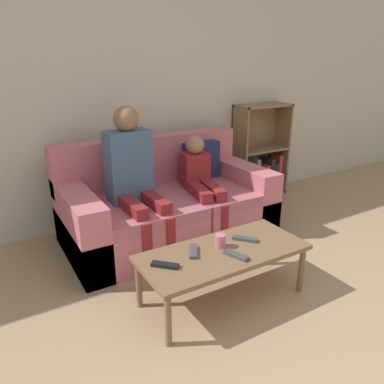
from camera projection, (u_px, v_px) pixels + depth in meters
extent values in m
cube|color=beige|center=(122.00, 86.00, 3.45)|extent=(12.00, 0.06, 2.60)
cube|color=#D1707F|center=(169.00, 221.00, 3.37)|extent=(1.80, 0.94, 0.33)
cube|color=#C06775|center=(174.00, 202.00, 3.22)|extent=(1.36, 0.76, 0.10)
cube|color=#D1707F|center=(149.00, 160.00, 3.51)|extent=(1.80, 0.18, 0.44)
cube|color=#D1707F|center=(80.00, 227.00, 2.94)|extent=(0.22, 0.94, 0.59)
cube|color=#D1707F|center=(240.00, 192.00, 3.70)|extent=(0.22, 0.94, 0.59)
cube|color=navy|center=(201.00, 160.00, 3.63)|extent=(0.36, 0.12, 0.36)
cube|color=#8E7051|center=(239.00, 155.00, 4.16)|extent=(0.02, 0.28, 1.06)
cube|color=#8E7051|center=(281.00, 148.00, 4.47)|extent=(0.02, 0.28, 1.06)
cube|color=#8E7051|center=(254.00, 149.00, 4.42)|extent=(0.65, 0.02, 1.06)
cube|color=#8E7051|center=(258.00, 193.00, 4.49)|extent=(0.65, 0.28, 0.02)
cube|color=#8E7051|center=(261.00, 149.00, 4.31)|extent=(0.60, 0.28, 0.02)
cube|color=#8E7051|center=(264.00, 105.00, 4.14)|extent=(0.65, 0.28, 0.02)
cube|color=#B77542|center=(241.00, 182.00, 4.28)|extent=(0.04, 0.18, 0.36)
cube|color=#2D7A4C|center=(245.00, 184.00, 4.32)|extent=(0.07, 0.21, 0.29)
cube|color=gold|center=(249.00, 182.00, 4.36)|extent=(0.05, 0.23, 0.31)
cube|color=#6699A8|center=(253.00, 177.00, 4.36)|extent=(0.05, 0.20, 0.44)
cube|color=red|center=(257.00, 181.00, 4.40)|extent=(0.07, 0.17, 0.32)
cube|color=red|center=(262.00, 178.00, 4.44)|extent=(0.06, 0.22, 0.35)
cube|color=#232328|center=(266.00, 175.00, 4.46)|extent=(0.06, 0.22, 0.41)
cube|color=#232328|center=(271.00, 176.00, 4.50)|extent=(0.06, 0.20, 0.35)
cube|color=red|center=(276.00, 172.00, 4.52)|extent=(0.06, 0.17, 0.44)
cylinder|color=brown|center=(168.00, 321.00, 2.09)|extent=(0.04, 0.04, 0.34)
cylinder|color=brown|center=(301.00, 270.00, 2.59)|extent=(0.04, 0.04, 0.34)
cylinder|color=brown|center=(139.00, 284.00, 2.42)|extent=(0.04, 0.04, 0.34)
cylinder|color=brown|center=(261.00, 245.00, 2.92)|extent=(0.04, 0.04, 0.34)
cube|color=brown|center=(223.00, 252.00, 2.44)|extent=(1.12, 0.50, 0.03)
cylinder|color=maroon|center=(147.00, 249.00, 2.77)|extent=(0.09, 0.09, 0.43)
cylinder|color=maroon|center=(170.00, 242.00, 2.87)|extent=(0.09, 0.09, 0.43)
cube|color=maroon|center=(132.00, 206.00, 2.88)|extent=(0.11, 0.42, 0.09)
cube|color=maroon|center=(154.00, 201.00, 2.98)|extent=(0.11, 0.42, 0.09)
cube|color=#476693|center=(129.00, 166.00, 3.05)|extent=(0.36, 0.21, 0.58)
sphere|color=#936B4C|center=(126.00, 119.00, 2.92)|extent=(0.20, 0.20, 0.20)
cylinder|color=maroon|center=(209.00, 230.00, 3.07)|extent=(0.10, 0.10, 0.43)
cylinder|color=maroon|center=(223.00, 228.00, 3.11)|extent=(0.10, 0.10, 0.43)
cube|color=maroon|center=(198.00, 191.00, 3.20)|extent=(0.17, 0.43, 0.09)
cube|color=maroon|center=(212.00, 189.00, 3.24)|extent=(0.17, 0.43, 0.09)
cube|color=maroon|center=(195.00, 170.00, 3.40)|extent=(0.26, 0.24, 0.32)
sphere|color=#A87A5B|center=(195.00, 145.00, 3.33)|extent=(0.17, 0.17, 0.17)
cylinder|color=pink|center=(220.00, 241.00, 2.47)|extent=(0.07, 0.07, 0.09)
cube|color=black|center=(165.00, 265.00, 2.24)|extent=(0.15, 0.15, 0.02)
cube|color=#47474C|center=(236.00, 255.00, 2.36)|extent=(0.10, 0.18, 0.02)
cube|color=#47474C|center=(245.00, 239.00, 2.57)|extent=(0.15, 0.16, 0.02)
cube|color=#47474C|center=(193.00, 251.00, 2.40)|extent=(0.13, 0.17, 0.02)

